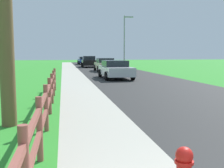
{
  "coord_description": "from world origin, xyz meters",
  "views": [
    {
      "loc": [
        -1.88,
        -1.65,
        1.86
      ],
      "look_at": [
        -0.25,
        7.19,
        0.85
      ],
      "focal_mm": 42.97,
      "sensor_mm": 36.0,
      "label": 1
    }
  ],
  "objects_px": {
    "parked_car_blue": "(84,60)",
    "parked_car_black": "(89,62)",
    "parked_suv_silver": "(115,69)",
    "street_lamp": "(125,38)",
    "parked_car_beige": "(105,65)"
  },
  "relations": [
    {
      "from": "parked_car_black",
      "to": "street_lamp",
      "type": "bearing_deg",
      "value": -58.01
    },
    {
      "from": "parked_car_beige",
      "to": "parked_car_blue",
      "type": "relative_size",
      "value": 0.92
    },
    {
      "from": "street_lamp",
      "to": "parked_car_blue",
      "type": "bearing_deg",
      "value": 102.46
    },
    {
      "from": "parked_car_beige",
      "to": "street_lamp",
      "type": "relative_size",
      "value": 0.7
    },
    {
      "from": "parked_suv_silver",
      "to": "parked_car_blue",
      "type": "distance_m",
      "value": 29.25
    },
    {
      "from": "parked_car_blue",
      "to": "parked_suv_silver",
      "type": "bearing_deg",
      "value": -89.73
    },
    {
      "from": "parked_car_blue",
      "to": "parked_car_black",
      "type": "bearing_deg",
      "value": -90.65
    },
    {
      "from": "parked_suv_silver",
      "to": "parked_car_blue",
      "type": "bearing_deg",
      "value": 90.27
    },
    {
      "from": "parked_suv_silver",
      "to": "parked_car_black",
      "type": "xyz_separation_m",
      "value": [
        -0.26,
        18.44,
        0.08
      ]
    },
    {
      "from": "parked_suv_silver",
      "to": "parked_car_black",
      "type": "distance_m",
      "value": 18.44
    },
    {
      "from": "parked_car_beige",
      "to": "parked_car_blue",
      "type": "bearing_deg",
      "value": 92.04
    },
    {
      "from": "parked_car_beige",
      "to": "parked_car_black",
      "type": "distance_m",
      "value": 9.64
    },
    {
      "from": "parked_suv_silver",
      "to": "street_lamp",
      "type": "distance_m",
      "value": 13.13
    },
    {
      "from": "parked_car_black",
      "to": "street_lamp",
      "type": "distance_m",
      "value": 7.95
    },
    {
      "from": "parked_suv_silver",
      "to": "parked_car_blue",
      "type": "relative_size",
      "value": 0.96
    }
  ]
}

